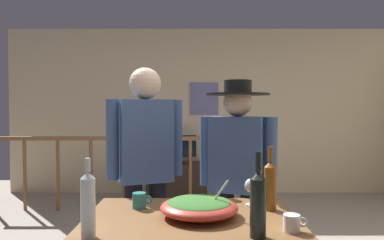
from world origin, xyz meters
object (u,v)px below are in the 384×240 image
at_px(serving_table, 192,234).
at_px(wine_bottle_amber, 271,184).
at_px(tv_console, 178,180).
at_px(person_standing_left, 146,162).
at_px(flat_screen_tv, 178,147).
at_px(wine_bottle_clear, 89,204).
at_px(mug_white, 293,223).
at_px(mug_teal, 140,200).
at_px(framed_picture, 205,99).
at_px(wine_bottle_dark, 259,203).
at_px(wine_glass, 252,187).
at_px(stair_railing, 142,163).
at_px(person_standing_right, 238,169).
at_px(salad_bowl, 200,206).

distance_m(serving_table, wine_bottle_amber, 0.52).
xyz_separation_m(tv_console, person_standing_left, (-0.11, -2.88, 0.71)).
bearing_deg(flat_screen_tv, wine_bottle_clear, -93.47).
distance_m(serving_table, wine_bottle_clear, 0.60).
xyz_separation_m(tv_console, mug_white, (0.69, -3.83, 0.57)).
bearing_deg(mug_teal, framed_picture, 82.43).
distance_m(flat_screen_tv, serving_table, 3.59).
height_order(serving_table, wine_bottle_dark, wine_bottle_dark).
height_order(serving_table, wine_glass, wine_glass).
distance_m(stair_railing, serving_table, 3.00).
distance_m(tv_console, person_standing_right, 3.01).
relative_size(flat_screen_tv, person_standing_left, 0.35).
distance_m(stair_railing, wine_bottle_clear, 3.24).
bearing_deg(serving_table, person_standing_right, 65.38).
bearing_deg(framed_picture, serving_table, -92.90).
distance_m(wine_bottle_amber, mug_teal, 0.75).
bearing_deg(wine_glass, flat_screen_tv, 99.82).
xyz_separation_m(serving_table, mug_teal, (-0.30, 0.18, 0.13)).
xyz_separation_m(wine_bottle_amber, mug_white, (0.03, -0.36, -0.11)).
xyz_separation_m(stair_railing, mug_white, (1.15, -3.14, 0.20)).
relative_size(wine_bottle_clear, mug_teal, 3.13).
bearing_deg(mug_white, flat_screen_tv, 100.36).
height_order(wine_bottle_dark, mug_teal, wine_bottle_dark).
relative_size(wine_bottle_clear, mug_white, 3.09).
bearing_deg(stair_railing, serving_table, -76.98).
bearing_deg(flat_screen_tv, mug_teal, -91.26).
distance_m(framed_picture, wine_glass, 3.71).
bearing_deg(person_standing_right, serving_table, 85.48).
distance_m(salad_bowl, person_standing_left, 0.81).
bearing_deg(mug_teal, person_standing_left, 93.76).
bearing_deg(person_standing_left, mug_white, 110.26).
height_order(mug_teal, person_standing_right, person_standing_right).
bearing_deg(person_standing_right, tv_console, -58.97).
height_order(wine_bottle_clear, person_standing_right, person_standing_right).
bearing_deg(person_standing_left, wine_bottle_amber, 123.03).
bearing_deg(framed_picture, mug_white, -86.19).
distance_m(person_standing_left, person_standing_right, 0.67).
height_order(salad_bowl, wine_bottle_clear, wine_bottle_clear).
relative_size(stair_railing, mug_teal, 27.87).
bearing_deg(tv_console, stair_railing, -123.41).
distance_m(stair_railing, wine_bottle_dark, 3.38).
bearing_deg(stair_railing, wine_bottle_amber, -68.02).
bearing_deg(tv_console, mug_white, -79.73).
bearing_deg(flat_screen_tv, wine_bottle_dark, -82.35).
distance_m(serving_table, person_standing_left, 0.85).
bearing_deg(wine_bottle_clear, wine_bottle_amber, 25.99).
xyz_separation_m(wine_bottle_dark, mug_teal, (-0.60, 0.47, -0.11)).
height_order(framed_picture, salad_bowl, framed_picture).
height_order(serving_table, wine_bottle_clear, wine_bottle_clear).
bearing_deg(salad_bowl, wine_bottle_amber, 17.00).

